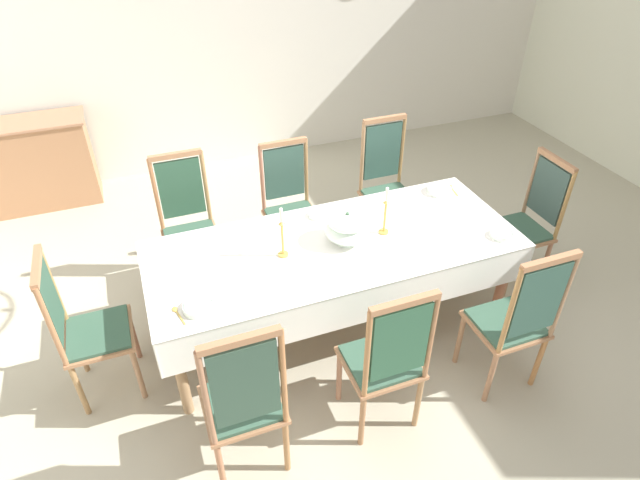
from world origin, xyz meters
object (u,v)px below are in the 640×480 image
(chair_head_east, at_px, (528,220))
(spoon_primary, at_px, (451,187))
(chair_north_a, at_px, (188,223))
(chair_south_b, at_px, (387,358))
(dining_table, at_px, (335,252))
(chair_north_c, at_px, (386,183))
(bowl_near_left, at_px, (439,190))
(sideboard, at_px, (18,166))
(bowl_far_right, at_px, (318,214))
(candlestick_east, at_px, (385,215))
(chair_south_a, at_px, (244,400))
(bowl_near_right, at_px, (198,306))
(chair_south_c, at_px, (516,319))
(chair_head_west, at_px, (84,327))
(soup_tureen, at_px, (347,227))
(chair_north_b, at_px, (290,205))
(spoon_secondary, at_px, (176,311))
(bowl_far_left, at_px, (502,234))
(candlestick_west, at_px, (282,237))

(chair_head_east, xyz_separation_m, spoon_primary, (-0.52, 0.37, 0.21))
(chair_north_a, xyz_separation_m, chair_south_b, (0.86, -1.83, -0.00))
(dining_table, height_order, chair_north_c, chair_north_c)
(bowl_near_left, relative_size, sideboard, 0.13)
(bowl_far_right, bearing_deg, dining_table, -91.55)
(candlestick_east, bearing_deg, bowl_near_left, 27.58)
(candlestick_east, bearing_deg, spoon_primary, 25.17)
(chair_south_a, bearing_deg, bowl_near_left, 33.12)
(chair_south_a, bearing_deg, bowl_near_right, 100.76)
(chair_south_c, distance_m, candlestick_east, 1.09)
(chair_south_c, height_order, chair_head_west, chair_south_c)
(soup_tureen, bearing_deg, chair_south_b, -98.01)
(chair_south_b, height_order, chair_head_west, chair_south_b)
(chair_south_c, relative_size, spoon_primary, 6.59)
(candlestick_east, height_order, bowl_near_left, candlestick_east)
(chair_north_b, bearing_deg, chair_head_east, 152.31)
(chair_south_c, xyz_separation_m, spoon_secondary, (-2.01, 0.61, 0.20))
(chair_south_b, distance_m, chair_north_b, 1.82)
(bowl_far_left, bearing_deg, bowl_far_right, 147.81)
(soup_tureen, bearing_deg, candlestick_west, -180.00)
(soup_tureen, bearing_deg, chair_north_a, 137.11)
(soup_tureen, bearing_deg, candlestick_east, -0.00)
(chair_south_b, distance_m, spoon_primary, 1.78)
(spoon_secondary, bearing_deg, chair_head_west, 137.75)
(chair_south_b, height_order, bowl_far_right, chair_south_b)
(dining_table, height_order, bowl_near_left, bowl_near_left)
(chair_head_east, relative_size, soup_tureen, 3.60)
(chair_north_b, bearing_deg, dining_table, 92.50)
(bowl_far_left, relative_size, sideboard, 0.11)
(chair_north_a, height_order, chair_head_west, chair_north_a)
(chair_north_c, distance_m, bowl_near_right, 2.26)
(chair_north_b, height_order, chair_south_c, chair_south_c)
(spoon_primary, bearing_deg, sideboard, 155.35)
(spoon_primary, xyz_separation_m, spoon_secondary, (-2.31, -0.67, 0.00))
(bowl_near_left, relative_size, spoon_primary, 1.08)
(chair_south_a, distance_m, chair_south_c, 1.77)
(bowl_far_right, bearing_deg, soup_tureen, -77.89)
(chair_south_c, relative_size, bowl_far_left, 7.58)
(bowl_near_left, bearing_deg, chair_north_a, 163.73)
(spoon_secondary, bearing_deg, chair_south_c, -31.12)
(soup_tureen, xyz_separation_m, bowl_near_right, (-1.10, -0.33, -0.09))
(dining_table, xyz_separation_m, chair_head_east, (1.70, -0.00, -0.13))
(soup_tureen, distance_m, candlestick_west, 0.47)
(dining_table, xyz_separation_m, spoon_secondary, (-1.13, -0.30, 0.08))
(candlestick_east, bearing_deg, chair_north_b, 114.57)
(chair_south_b, relative_size, chair_north_c, 0.98)
(chair_north_b, distance_m, candlestick_west, 1.04)
(soup_tureen, bearing_deg, chair_south_c, -49.42)
(dining_table, distance_m, spoon_secondary, 1.18)
(chair_north_b, bearing_deg, bowl_near_left, 152.52)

